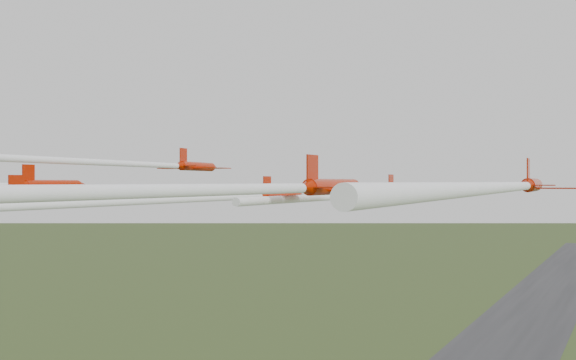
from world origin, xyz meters
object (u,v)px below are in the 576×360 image
at_px(jet_row2_left, 154,165).
at_px(jet_row4_right, 228,189).
at_px(jet_row3_right, 517,186).
at_px(jet_row3_mid, 194,199).
at_px(jet_row2_right, 375,194).
at_px(jet_lead, 292,187).

distance_m(jet_row2_left, jet_row4_right, 43.52).
relative_size(jet_row3_right, jet_row4_right, 0.92).
xyz_separation_m(jet_row3_right, jet_row4_right, (-12.59, -19.79, -0.09)).
bearing_deg(jet_row3_mid, jet_row3_right, 4.70).
bearing_deg(jet_row4_right, jet_row3_right, 56.09).
relative_size(jet_row3_mid, jet_row4_right, 0.99).
relative_size(jet_row2_left, jet_row3_right, 0.85).
relative_size(jet_row2_left, jet_row3_mid, 0.79).
height_order(jet_row2_left, jet_row2_right, jet_row2_left).
bearing_deg(jet_row2_left, jet_row4_right, -55.74).
xyz_separation_m(jet_lead, jet_row2_left, (-11.07, -13.22, 2.58)).
bearing_deg(jet_row3_mid, jet_row2_right, 66.20).
bearing_deg(jet_row3_mid, jet_row4_right, -53.18).
height_order(jet_row3_mid, jet_row3_right, jet_row3_right).
xyz_separation_m(jet_lead, jet_row3_mid, (4.51, -28.60, -0.81)).
bearing_deg(jet_row3_right, jet_row3_mid, -176.81).
bearing_deg(jet_row3_mid, jet_row2_left, 133.92).
relative_size(jet_lead, jet_row3_mid, 0.79).
height_order(jet_row2_left, jet_row4_right, jet_row2_left).
bearing_deg(jet_row2_left, jet_row3_right, -24.42).
bearing_deg(jet_row2_right, jet_row4_right, -85.26).
bearing_deg(jet_row4_right, jet_row2_left, 130.38).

